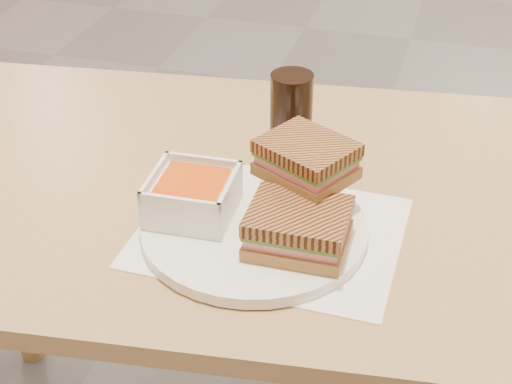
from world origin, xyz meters
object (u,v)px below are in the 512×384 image
(main_table, at_px, (225,242))
(cola_glass, at_px, (291,117))
(plate, at_px, (254,229))
(soup_bowl, at_px, (193,197))
(panini_lower, at_px, (298,228))

(main_table, bearing_deg, cola_glass, 51.23)
(main_table, distance_m, plate, 0.19)
(plate, relative_size, cola_glass, 2.18)
(main_table, relative_size, soup_bowl, 11.20)
(panini_lower, xyz_separation_m, cola_glass, (-0.07, 0.24, 0.02))
(plate, bearing_deg, panini_lower, -24.20)
(main_table, distance_m, panini_lower, 0.26)
(panini_lower, bearing_deg, cola_glass, 106.03)
(main_table, relative_size, cola_glass, 9.25)
(soup_bowl, bearing_deg, panini_lower, -11.90)
(soup_bowl, relative_size, panini_lower, 0.91)
(panini_lower, height_order, cola_glass, cola_glass)
(main_table, height_order, plate, plate)
(panini_lower, bearing_deg, plate, 155.80)
(plate, xyz_separation_m, soup_bowl, (-0.09, 0.00, 0.03))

